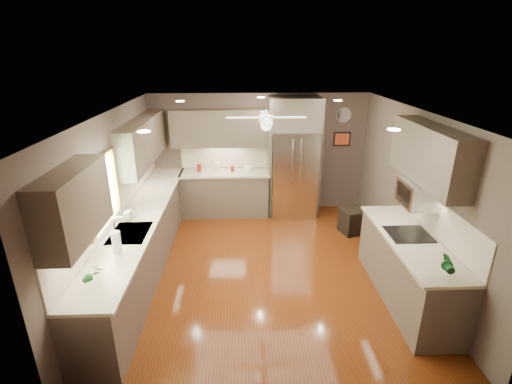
{
  "coord_description": "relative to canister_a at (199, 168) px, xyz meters",
  "views": [
    {
      "loc": [
        -0.35,
        -5.15,
        3.3
      ],
      "look_at": [
        -0.14,
        0.6,
        1.1
      ],
      "focal_mm": 26.0,
      "sensor_mm": 36.0,
      "label": 1
    }
  ],
  "objects": [
    {
      "name": "potted_plant_right",
      "position": [
        3.17,
        -3.93,
        0.07
      ],
      "size": [
        0.17,
        0.15,
        0.29
      ],
      "primitive_type": "imported",
      "rotation": [
        0.0,
        0.0,
        -0.12
      ],
      "color": "#18541E",
      "rests_on": "right_run"
    },
    {
      "name": "uppers",
      "position": [
        0.52,
        -1.53,
        0.85
      ],
      "size": [
        4.5,
        4.7,
        0.95
      ],
      "color": "#4C3F37",
      "rests_on": "wall_left"
    },
    {
      "name": "potted_plant_left",
      "position": [
        -0.68,
        -3.97,
        0.07
      ],
      "size": [
        0.18,
        0.15,
        0.29
      ],
      "primitive_type": "imported",
      "rotation": [
        0.0,
        0.0,
        -0.34
      ],
      "color": "#18541E",
      "rests_on": "left_run"
    },
    {
      "name": "ceiling",
      "position": [
        1.26,
        -2.24,
        1.48
      ],
      "size": [
        5.0,
        5.0,
        0.0
      ],
      "primitive_type": "plane",
      "rotation": [
        3.14,
        0.0,
        0.0
      ],
      "color": "white",
      "rests_on": "ground"
    },
    {
      "name": "canister_d",
      "position": [
        0.69,
        -0.02,
        -0.02
      ],
      "size": [
        0.09,
        0.09,
        0.12
      ],
      "primitive_type": "cylinder",
      "rotation": [
        0.0,
        0.0,
        -0.11
      ],
      "color": "maroon",
      "rests_on": "back_run"
    },
    {
      "name": "back_run",
      "position": [
        0.53,
        -0.04,
        -0.54
      ],
      "size": [
        1.85,
        0.65,
        1.45
      ],
      "color": "#4C3F37",
      "rests_on": "ground"
    },
    {
      "name": "wall_right",
      "position": [
        3.51,
        -2.24,
        0.23
      ],
      "size": [
        0.0,
        5.0,
        5.0
      ],
      "primitive_type": "plane",
      "rotation": [
        1.57,
        0.0,
        -1.57
      ],
      "color": "brown",
      "rests_on": "ground"
    },
    {
      "name": "refrigerator",
      "position": [
        1.96,
        -0.08,
        0.17
      ],
      "size": [
        1.06,
        0.75,
        2.45
      ],
      "color": "silver",
      "rests_on": "ground"
    },
    {
      "name": "framed_print",
      "position": [
        3.01,
        0.24,
        0.53
      ],
      "size": [
        0.36,
        0.03,
        0.3
      ],
      "color": "black",
      "rests_on": "wall_back"
    },
    {
      "name": "microwave",
      "position": [
        3.28,
        -2.79,
        0.46
      ],
      "size": [
        0.43,
        0.55,
        0.34
      ],
      "color": "silver",
      "rests_on": "wall_right"
    },
    {
      "name": "right_run",
      "position": [
        3.19,
        -3.04,
        -0.54
      ],
      "size": [
        0.7,
        2.2,
        1.45
      ],
      "color": "#4C3F37",
      "rests_on": "ground"
    },
    {
      "name": "recessed_lights",
      "position": [
        1.22,
        -1.84,
        1.47
      ],
      "size": [
        2.84,
        3.14,
        0.01
      ],
      "color": "white",
      "rests_on": "ceiling"
    },
    {
      "name": "canister_a",
      "position": [
        0.0,
        0.0,
        0.0
      ],
      "size": [
        0.11,
        0.11,
        0.15
      ],
      "primitive_type": "cylinder",
      "rotation": [
        0.0,
        0.0,
        0.16
      ],
      "color": "maroon",
      "rests_on": "back_run"
    },
    {
      "name": "wall_front",
      "position": [
        1.26,
        -4.74,
        0.23
      ],
      "size": [
        4.5,
        0.0,
        4.5
      ],
      "primitive_type": "plane",
      "rotation": [
        -1.57,
        0.0,
        0.0
      ],
      "color": "brown",
      "rests_on": "ground"
    },
    {
      "name": "wall_back",
      "position": [
        1.26,
        0.26,
        0.23
      ],
      "size": [
        4.5,
        0.0,
        4.5
      ],
      "primitive_type": "plane",
      "rotation": [
        1.57,
        0.0,
        0.0
      ],
      "color": "brown",
      "rests_on": "ground"
    },
    {
      "name": "bowl",
      "position": [
        1.02,
        -0.02,
        -0.05
      ],
      "size": [
        0.25,
        0.25,
        0.05
      ],
      "primitive_type": "imported",
      "rotation": [
        0.0,
        0.0,
        -0.24
      ],
      "color": "beige",
      "rests_on": "back_run"
    },
    {
      "name": "ceiling_fan",
      "position": [
        1.26,
        -1.94,
        1.31
      ],
      "size": [
        1.18,
        1.18,
        0.32
      ],
      "color": "white",
      "rests_on": "ceiling"
    },
    {
      "name": "window",
      "position": [
        -0.96,
        -2.74,
        0.53
      ],
      "size": [
        0.05,
        1.12,
        0.92
      ],
      "color": "#BFF2B2",
      "rests_on": "wall_left"
    },
    {
      "name": "canister_c",
      "position": [
        0.37,
        -0.0,
        0.01
      ],
      "size": [
        0.13,
        0.13,
        0.2
      ],
      "primitive_type": "cylinder",
      "rotation": [
        0.0,
        0.0,
        0.03
      ],
      "color": "beige",
      "rests_on": "back_run"
    },
    {
      "name": "paper_towel",
      "position": [
        -0.68,
        -3.25,
        0.06
      ],
      "size": [
        0.11,
        0.11,
        0.28
      ],
      "color": "white",
      "rests_on": "left_run"
    },
    {
      "name": "soap_bottle",
      "position": [
        -0.81,
        -2.3,
        0.02
      ],
      "size": [
        0.1,
        0.1,
        0.19
      ],
      "primitive_type": "imported",
      "rotation": [
        0.0,
        0.0,
        -0.11
      ],
      "color": "white",
      "rests_on": "left_run"
    },
    {
      "name": "stool",
      "position": [
        3.0,
        -1.03,
        -0.78
      ],
      "size": [
        0.51,
        0.51,
        0.48
      ],
      "color": "black",
      "rests_on": "ground"
    },
    {
      "name": "wall_left",
      "position": [
        -0.99,
        -2.24,
        0.23
      ],
      "size": [
        0.0,
        5.0,
        5.0
      ],
      "primitive_type": "plane",
      "rotation": [
        1.57,
        0.0,
        1.57
      ],
      "color": "brown",
      "rests_on": "ground"
    },
    {
      "name": "floor",
      "position": [
        1.26,
        -2.24,
        -1.02
      ],
      "size": [
        5.0,
        5.0,
        0.0
      ],
      "primitive_type": "plane",
      "color": "#4C250A",
      "rests_on": "ground"
    },
    {
      "name": "sink",
      "position": [
        -0.67,
        -2.74,
        -0.11
      ],
      "size": [
        0.5,
        0.7,
        0.32
      ],
      "color": "silver",
      "rests_on": "left_run"
    },
    {
      "name": "wall_clock",
      "position": [
        3.01,
        0.24,
        1.03
      ],
      "size": [
        0.3,
        0.03,
        0.3
      ],
      "color": "white",
      "rests_on": "wall_back"
    },
    {
      "name": "left_run",
      "position": [
        -0.7,
        -2.09,
        -0.54
      ],
      "size": [
        0.65,
        4.7,
        1.45
      ],
      "color": "#4C3F37",
      "rests_on": "ground"
    }
  ]
}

